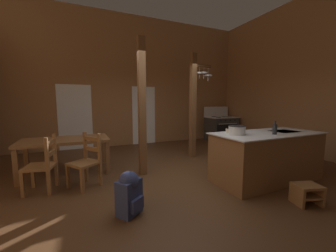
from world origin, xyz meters
The scene contains 17 objects.
ground_plane centered at (0.00, 0.00, -0.05)m, with size 9.00×7.97×0.10m, color #4C301C.
wall_back centered at (0.00, 3.65, 2.21)m, with size 9.00×0.14×4.43m, color #93663F.
wall_right centered at (4.17, 0.00, 2.21)m, with size 0.14×7.97×4.43m, color #93663F.
glazed_door_back_left centered at (-1.85, 3.58, 1.02)m, with size 1.00×0.01×2.05m, color white.
glazed_panel_back_right centered at (0.41, 3.58, 1.02)m, with size 0.84×0.01×2.05m, color white.
kitchen_island centered at (1.60, -0.68, 0.46)m, with size 2.18×1.00×0.93m.
stove_range centered at (3.37, 2.96, 0.48)m, with size 1.16×0.84×1.32m.
support_post_with_pot_rack centered at (1.16, 1.32, 1.52)m, with size 0.67×0.24×2.78m.
support_post_center centered at (-0.52, 0.56, 1.39)m, with size 0.14×0.14×2.78m.
step_stool centered at (1.35, -1.62, 0.18)m, with size 0.42×0.37×0.30m.
dining_table centered at (-1.99, 1.25, 0.65)m, with size 1.71×0.92×0.74m.
ladderback_chair_near_window centered at (-1.61, 0.39, 0.45)m, with size 0.62×0.62×0.95m.
ladderback_chair_by_post centered at (-2.29, 0.44, 0.45)m, with size 0.52×0.52×0.95m.
backpack centered at (-1.12, -0.84, 0.31)m, with size 0.39×0.39×0.60m.
stockpot_on_counter centered at (0.90, -0.62, 1.01)m, with size 0.37×0.30×0.16m.
mixing_bowl_on_counter centered at (0.96, -0.38, 0.96)m, with size 0.20×0.20×0.07m.
bottle_tall_on_counter centered at (1.53, -0.88, 1.03)m, with size 0.07×0.07×0.25m.
Camera 1 is at (-1.65, -3.38, 1.51)m, focal length 21.37 mm.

